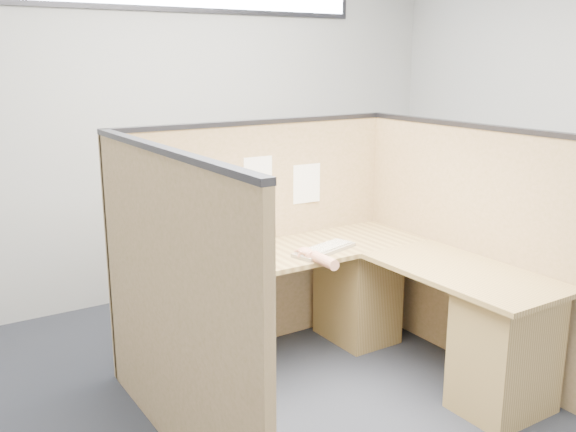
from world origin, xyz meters
TOP-DOWN VIEW (x-y plane):
  - floor at (0.00, 0.00)m, footprint 5.00×5.00m
  - wall_back at (0.00, 2.25)m, footprint 5.00×0.00m
  - cubicle_partitions at (0.00, 0.43)m, footprint 2.06×1.83m
  - l_desk at (0.18, 0.29)m, footprint 1.95×1.75m
  - laptop at (-0.70, 0.82)m, footprint 0.37×0.39m
  - keyboard at (0.21, 0.53)m, footprint 0.49×0.28m
  - mouse at (0.03, 0.49)m, footprint 0.10×0.07m
  - hand_forearm at (0.04, 0.37)m, footprint 0.10×0.35m
  - blue_poster at (-0.88, 0.97)m, footprint 0.19×0.03m
  - american_flag at (-0.64, 0.96)m, footprint 0.23×0.01m
  - file_holder at (-0.40, 0.94)m, footprint 0.25×0.05m
  - paper_left at (-0.02, 0.97)m, footprint 0.20×0.01m
  - paper_right at (0.37, 0.97)m, footprint 0.21×0.02m

SIDE VIEW (x-z plane):
  - floor at x=0.00m, z-range 0.00..0.00m
  - l_desk at x=0.18m, z-range 0.03..0.76m
  - keyboard at x=0.21m, z-range 0.73..0.76m
  - mouse at x=0.03m, z-range 0.73..0.77m
  - hand_forearm at x=0.04m, z-range 0.73..0.80m
  - cubicle_partitions at x=0.00m, z-range 0.00..1.53m
  - laptop at x=-0.70m, z-range 0.67..0.90m
  - file_holder at x=-0.40m, z-range 0.90..1.22m
  - paper_right at x=0.37m, z-range 0.94..1.21m
  - paper_left at x=-0.02m, z-range 1.04..1.30m
  - american_flag at x=-0.64m, z-range 1.07..1.46m
  - blue_poster at x=-0.88m, z-range 1.17..1.43m
  - wall_back at x=0.00m, z-range -1.10..3.90m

